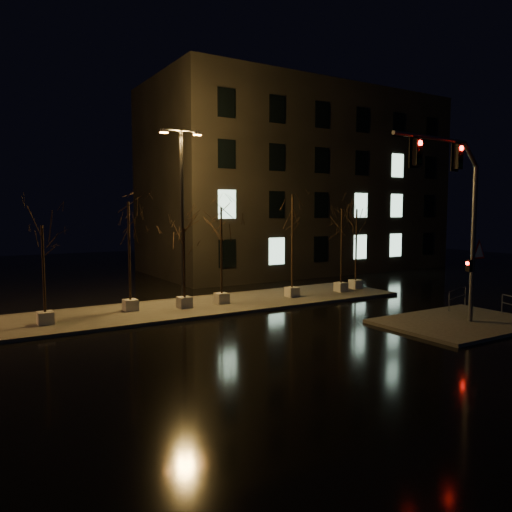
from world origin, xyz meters
TOP-DOWN VIEW (x-y plane):
  - ground at (0.00, 0.00)m, footprint 90.00×90.00m
  - median at (0.00, 6.00)m, footprint 22.00×5.00m
  - sidewalk_corner at (7.50, -3.50)m, footprint 7.00×5.00m
  - building at (14.00, 18.00)m, footprint 25.00×12.00m
  - tree_0 at (-8.44, 5.50)m, footprint 1.80×1.80m
  - tree_1 at (-4.37, 6.49)m, footprint 1.80×1.80m
  - tree_2 at (-1.78, 5.81)m, footprint 1.80×1.80m
  - tree_3 at (0.37, 5.86)m, footprint 1.80×1.80m
  - tree_4 at (4.76, 5.58)m, footprint 1.80×1.80m
  - tree_5 at (8.42, 5.56)m, footprint 1.80×1.80m
  - tree_6 at (10.00, 5.98)m, footprint 1.80×1.80m
  - traffic_signal_mast at (6.57, -3.85)m, footprint 6.44×0.55m
  - streetlight_main at (-1.36, 6.99)m, footprint 2.28×0.42m
  - guard_rail_a at (10.00, -1.50)m, footprint 2.18×0.68m

SIDE VIEW (x-z plane):
  - ground at x=0.00m, z-range 0.00..0.00m
  - median at x=0.00m, z-range 0.00..0.15m
  - sidewalk_corner at x=7.50m, z-range 0.00..0.15m
  - guard_rail_a at x=10.00m, z-range 0.30..1.28m
  - tree_2 at x=-1.78m, z-range 1.22..5.36m
  - tree_0 at x=-8.44m, z-range 1.29..5.70m
  - tree_5 at x=8.42m, z-range 1.48..6.64m
  - tree_6 at x=10.00m, z-range 1.49..6.65m
  - tree_3 at x=0.37m, z-range 1.51..6.75m
  - tree_1 at x=-4.37m, z-range 1.57..7.06m
  - tree_4 at x=4.76m, z-range 1.70..7.70m
  - traffic_signal_mast at x=6.57m, z-range 1.38..9.25m
  - streetlight_main at x=-1.36m, z-range 0.85..9.95m
  - building at x=14.00m, z-range 0.00..15.00m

